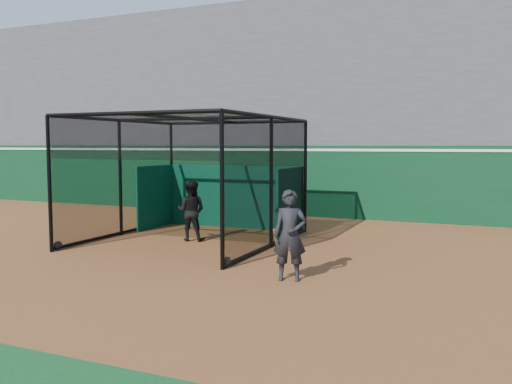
% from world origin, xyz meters
% --- Properties ---
extents(ground, '(120.00, 120.00, 0.00)m').
position_xyz_m(ground, '(0.00, 0.00, 0.00)').
color(ground, brown).
rests_on(ground, ground).
extents(outfield_wall, '(50.00, 0.50, 2.50)m').
position_xyz_m(outfield_wall, '(0.00, 8.50, 1.29)').
color(outfield_wall, '#09351A').
rests_on(outfield_wall, ground).
extents(grandstand, '(50.00, 7.85, 8.95)m').
position_xyz_m(grandstand, '(0.00, 12.27, 4.48)').
color(grandstand, '#4C4C4F').
rests_on(grandstand, ground).
extents(batting_cage, '(4.63, 5.36, 3.21)m').
position_xyz_m(batting_cage, '(-1.03, 2.45, 1.60)').
color(batting_cage, black).
rests_on(batting_cage, ground).
extents(batter, '(0.87, 0.73, 1.58)m').
position_xyz_m(batter, '(-1.05, 2.47, 0.79)').
color(batter, black).
rests_on(batter, ground).
extents(on_deck_player, '(0.71, 0.57, 1.70)m').
position_xyz_m(on_deck_player, '(2.79, -0.46, 0.85)').
color(on_deck_player, black).
rests_on(on_deck_player, ground).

